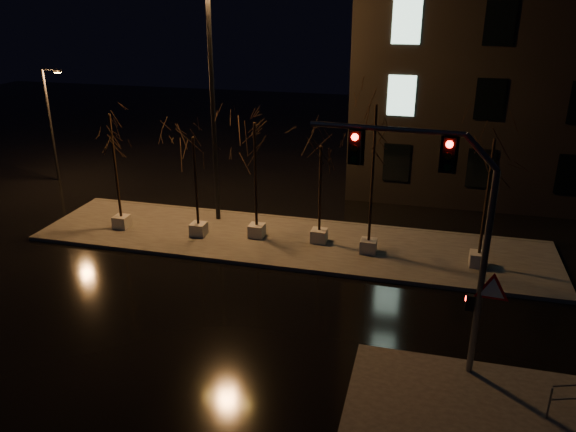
# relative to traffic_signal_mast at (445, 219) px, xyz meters

# --- Properties ---
(ground) EXTENTS (90.00, 90.00, 0.00)m
(ground) POSITION_rel_traffic_signal_mast_xyz_m (-6.06, 1.42, -4.57)
(ground) COLOR black
(ground) RESTS_ON ground
(median) EXTENTS (22.00, 5.00, 0.15)m
(median) POSITION_rel_traffic_signal_mast_xyz_m (-6.06, 7.42, -4.50)
(median) COLOR #403D39
(median) RESTS_ON ground
(sidewalk_corner) EXTENTS (7.00, 5.00, 0.15)m
(sidewalk_corner) POSITION_rel_traffic_signal_mast_xyz_m (1.44, -2.08, -4.50)
(sidewalk_corner) COLOR #403D39
(sidewalk_corner) RESTS_ON ground
(tree_0) EXTENTS (1.80, 1.80, 5.30)m
(tree_0) POSITION_rel_traffic_signal_mast_xyz_m (-13.70, 6.86, -0.40)
(tree_0) COLOR #AEABA2
(tree_0) RESTS_ON median
(tree_1) EXTENTS (1.80, 1.80, 4.49)m
(tree_1) POSITION_rel_traffic_signal_mast_xyz_m (-9.99, 6.92, -1.01)
(tree_1) COLOR #AEABA2
(tree_1) RESTS_ON median
(tree_2) EXTENTS (1.80, 1.80, 5.14)m
(tree_2) POSITION_rel_traffic_signal_mast_xyz_m (-7.49, 7.41, -0.52)
(tree_2) COLOR #AEABA2
(tree_2) RESTS_ON median
(tree_3) EXTENTS (1.80, 1.80, 4.29)m
(tree_3) POSITION_rel_traffic_signal_mast_xyz_m (-4.75, 7.54, -1.16)
(tree_3) COLOR #AEABA2
(tree_3) RESTS_ON median
(tree_4) EXTENTS (1.80, 1.80, 6.21)m
(tree_4) POSITION_rel_traffic_signal_mast_xyz_m (-2.59, 7.01, 0.28)
(tree_4) COLOR #AEABA2
(tree_4) RESTS_ON median
(tree_5) EXTENTS (1.80, 1.80, 5.17)m
(tree_5) POSITION_rel_traffic_signal_mast_xyz_m (1.68, 6.84, -0.50)
(tree_5) COLOR #AEABA2
(tree_5) RESTS_ON median
(traffic_signal_mast) EXTENTS (5.50, 0.53, 6.73)m
(traffic_signal_mast) POSITION_rel_traffic_signal_mast_xyz_m (0.00, 0.00, 0.00)
(traffic_signal_mast) COLOR #5B5D62
(traffic_signal_mast) RESTS_ON sidewalk_corner
(streetlight_main) EXTENTS (2.64, 0.44, 10.57)m
(streetlight_main) POSITION_rel_traffic_signal_mast_xyz_m (-9.87, 8.95, 1.67)
(streetlight_main) COLOR black
(streetlight_main) RESTS_ON median
(streetlight_far) EXTENTS (1.23, 0.22, 6.28)m
(streetlight_far) POSITION_rel_traffic_signal_mast_xyz_m (-21.03, 12.66, -1.12)
(streetlight_far) COLOR black
(streetlight_far) RESTS_ON ground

